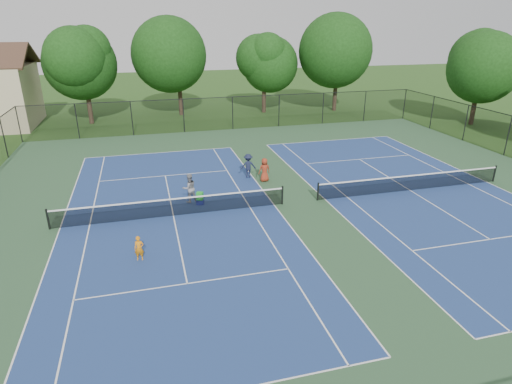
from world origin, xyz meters
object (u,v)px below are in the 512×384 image
object	(u,v)px
child_player	(139,248)
instructor	(189,188)
tree_back_a	(83,60)
ball_crate	(200,202)
tree_back_d	(338,47)
bystander_c	(264,170)
tree_side_e	(482,63)
ball_hopper	(200,196)
bystander_b	(248,166)
tree_back_b	(177,51)
tree_back_c	(264,61)

from	to	relation	value
child_player	instructor	bearing A→B (deg)	70.72
tree_back_a	ball_crate	world-z (taller)	tree_back_a
tree_back_d	bystander_c	world-z (taller)	tree_back_d
tree_side_e	ball_hopper	xyz separation A→B (m)	(-28.43, -12.85, -5.30)
tree_back_d	child_player	xyz separation A→B (m)	(-21.72, -28.09, -6.28)
bystander_b	bystander_c	size ratio (longest dim) A/B	1.04
tree_back_b	tree_back_a	bearing A→B (deg)	-167.47
tree_back_a	child_player	bearing A→B (deg)	-81.34
tree_back_c	instructor	xyz separation A→B (m)	(-10.93, -23.33, -4.65)
tree_back_c	instructor	size ratio (longest dim) A/B	5.08
ball_crate	ball_hopper	distance (m)	0.36
instructor	ball_crate	xyz separation A→B (m)	(0.50, -0.52, -0.68)
tree_back_a	tree_side_e	world-z (taller)	tree_back_a
tree_back_a	bystander_c	world-z (taller)	tree_back_a
tree_back_a	bystander_b	size ratio (longest dim) A/B	5.81
instructor	child_player	bearing A→B (deg)	46.62
tree_back_b	child_player	distance (m)	31.05
tree_back_c	bystander_b	distance (m)	21.88
ball_crate	tree_back_a	bearing A→B (deg)	108.32
child_player	bystander_b	world-z (taller)	bystander_b
tree_back_b	bystander_b	world-z (taller)	tree_back_b
ball_crate	ball_hopper	bearing A→B (deg)	0.00
bystander_c	tree_back_a	bearing A→B (deg)	-65.74
tree_back_c	ball_hopper	size ratio (longest dim) A/B	19.17
tree_back_c	child_player	size ratio (longest dim) A/B	7.64
tree_back_c	tree_back_d	distance (m)	8.17
bystander_c	ball_crate	xyz separation A→B (m)	(-4.44, -2.63, -0.61)
bystander_b	ball_hopper	distance (m)	5.12
tree_back_c	ball_hopper	distance (m)	26.51
ball_hopper	tree_back_c	bearing A→B (deg)	66.37
tree_side_e	ball_crate	size ratio (longest dim) A/B	23.11
tree_side_e	bystander_c	size ratio (longest dim) A/B	5.87
tree_side_e	tree_back_c	bearing A→B (deg)	148.57
tree_back_b	ball_crate	world-z (taller)	tree_back_b
tree_side_e	child_player	distance (m)	36.89
bystander_c	bystander_b	bearing A→B (deg)	-56.47
tree_back_b	ball_hopper	size ratio (longest dim) A/B	22.90
tree_back_a	tree_back_b	xyz separation A→B (m)	(9.00, 2.00, 0.56)
bystander_c	ball_hopper	size ratio (longest dim) A/B	3.45
tree_back_b	instructor	xyz separation A→B (m)	(-1.93, -24.33, -5.77)
tree_side_e	instructor	world-z (taller)	tree_side_e
tree_side_e	instructor	size ratio (longest dim) A/B	5.37
tree_back_c	instructor	bearing A→B (deg)	-115.11
ball_hopper	tree_side_e	bearing A→B (deg)	24.32
tree_back_a	child_player	xyz separation A→B (m)	(4.28, -28.09, -5.49)
tree_back_c	tree_back_b	bearing A→B (deg)	173.66
tree_back_b	bystander_c	bearing A→B (deg)	-82.30
tree_back_b	bystander_c	distance (m)	23.17
tree_back_c	ball_crate	distance (m)	26.58
tree_back_d	child_player	distance (m)	36.06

